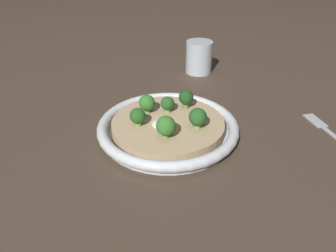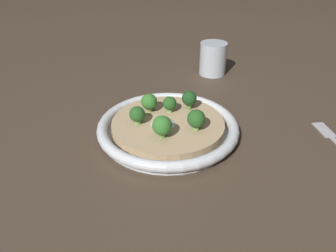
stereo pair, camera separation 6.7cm
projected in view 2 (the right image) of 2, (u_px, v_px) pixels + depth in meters
The scene contains 11 objects.
ground_plane at pixel (168, 134), 0.68m from camera, with size 6.00×6.00×0.00m, color #47382B.
risotto_bowl at pixel (168, 127), 0.68m from camera, with size 0.29×0.29×0.03m.
cheese_sprinkle at pixel (164, 120), 0.66m from camera, with size 0.05×0.05×0.02m.
broccoli_front_left at pixel (196, 119), 0.63m from camera, with size 0.04×0.04×0.04m.
broccoli_back_right at pixel (137, 115), 0.65m from camera, with size 0.03×0.03×0.04m.
broccoli_right at pixel (151, 101), 0.69m from camera, with size 0.03×0.03×0.04m.
broccoli_front at pixel (189, 99), 0.70m from camera, with size 0.03×0.03×0.04m.
broccoli_front_right at pixel (170, 104), 0.69m from camera, with size 0.03×0.03×0.04m.
broccoli_back at pixel (162, 126), 0.60m from camera, with size 0.04×0.04×0.04m.
drinking_glass at pixel (213, 59), 0.94m from camera, with size 0.08×0.08×0.09m.
fork_utensil at pixel (336, 141), 0.66m from camera, with size 0.17×0.13×0.00m.
Camera 2 is at (-0.41, 0.40, 0.37)m, focal length 35.00 mm.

